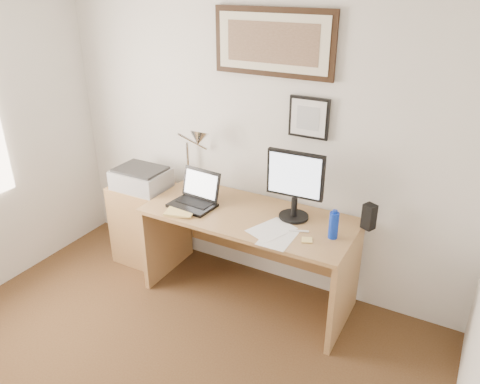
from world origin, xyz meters
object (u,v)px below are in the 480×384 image
Objects in this scene: laptop at (195,198)px; printer at (141,178)px; desk at (254,236)px; lcd_monitor at (295,182)px; side_cabinet at (145,223)px; water_bottle at (334,225)px; book at (170,206)px.

laptop reaches higher than printer.
desk is 0.61m from lcd_monitor.
water_bottle is (1.73, -0.08, 0.48)m from side_cabinet.
side_cabinet is 1.66× the size of printer.
desk is at bearing 1.89° from side_cabinet.
side_cabinet is 1.80m from water_bottle.
water_bottle is at bearing 7.76° from book.
water_bottle reaches higher than book.
laptop is 0.81m from lcd_monitor.
laptop reaches higher than desk.
desk reaches higher than side_cabinet.
side_cabinet is 0.68m from book.
side_cabinet is 1.54m from lcd_monitor.
laptop is (0.63, -0.10, 0.44)m from side_cabinet.
lcd_monitor reaches higher than side_cabinet.
printer is (0.02, -0.02, 0.45)m from side_cabinet.
side_cabinet is at bearing -178.11° from desk.
printer is at bearing -176.87° from lcd_monitor.
desk is 3.08× the size of lcd_monitor.
water_bottle reaches higher than printer.
printer is (-0.60, 0.08, 0.01)m from laptop.
book is at bearing -26.89° from side_cabinet.
book is 0.69m from desk.
lcd_monitor is (1.39, 0.05, 0.68)m from side_cabinet.
printer is (-1.71, 0.05, -0.03)m from water_bottle.
printer is at bearing -42.84° from side_cabinet.
desk is at bearing 17.00° from laptop.
lcd_monitor is at bearing 18.39° from book.
printer reaches higher than side_cabinet.
laptop is at bearing -178.83° from water_bottle.
desk is (-0.66, 0.11, -0.33)m from water_bottle.
printer is at bearing -176.81° from desk.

